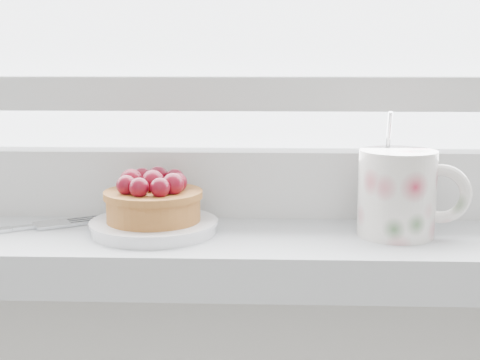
{
  "coord_description": "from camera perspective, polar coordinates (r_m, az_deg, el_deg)",
  "views": [
    {
      "loc": [
        0.04,
        1.26,
        1.11
      ],
      "look_at": [
        0.02,
        1.88,
        0.99
      ],
      "focal_mm": 50.0,
      "sensor_mm": 36.0,
      "label": 1
    }
  ],
  "objects": [
    {
      "name": "saucer",
      "position": [
        0.65,
        -7.35,
        -3.96
      ],
      "size": [
        0.12,
        0.12,
        0.01
      ],
      "primitive_type": "cylinder",
      "color": "white",
      "rests_on": "windowsill"
    },
    {
      "name": "raspberry_tart",
      "position": [
        0.65,
        -7.41,
        -1.6
      ],
      "size": [
        0.09,
        0.09,
        0.05
      ],
      "color": "brown",
      "rests_on": "saucer"
    },
    {
      "name": "floral_mug",
      "position": [
        0.65,
        13.49,
        -0.97
      ],
      "size": [
        0.11,
        0.09,
        0.12
      ],
      "color": "silver",
      "rests_on": "windowsill"
    }
  ]
}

